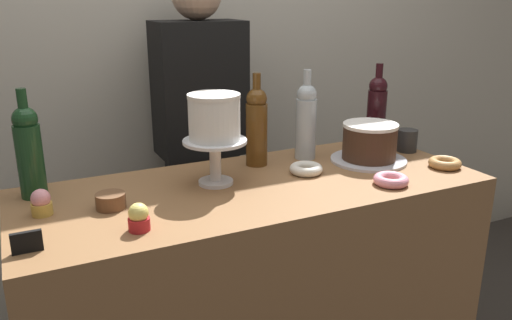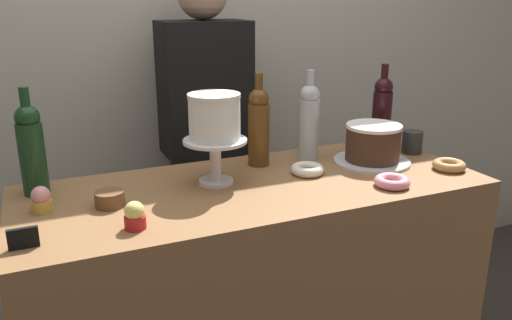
{
  "view_description": "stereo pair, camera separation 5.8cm",
  "coord_description": "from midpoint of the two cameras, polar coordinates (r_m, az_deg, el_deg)",
  "views": [
    {
      "loc": [
        -0.68,
        -1.4,
        1.49
      ],
      "look_at": [
        0.0,
        0.0,
        1.0
      ],
      "focal_mm": 36.36,
      "sensor_mm": 36.0,
      "label": 1
    },
    {
      "loc": [
        -0.62,
        -1.42,
        1.49
      ],
      "look_at": [
        0.0,
        0.0,
        1.0
      ],
      "focal_mm": 36.36,
      "sensor_mm": 36.0,
      "label": 2
    }
  ],
  "objects": [
    {
      "name": "cupcake_lemon",
      "position": [
        1.36,
        -13.98,
        -6.19
      ],
      "size": [
        0.06,
        0.06,
        0.07
      ],
      "color": "red",
      "rests_on": "display_counter"
    },
    {
      "name": "donut_maple",
      "position": [
        1.92,
        19.24,
        -0.32
      ],
      "size": [
        0.11,
        0.11,
        0.03
      ],
      "color": "#B27F47",
      "rests_on": "display_counter"
    },
    {
      "name": "wine_bottle_green",
      "position": [
        1.66,
        -24.63,
        0.98
      ],
      "size": [
        0.08,
        0.08,
        0.33
      ],
      "color": "#193D1E",
      "rests_on": "display_counter"
    },
    {
      "name": "chocolate_round_cake",
      "position": [
        1.9,
        11.54,
        2.04
      ],
      "size": [
        0.2,
        0.2,
        0.13
      ],
      "color": "#3D2619",
      "rests_on": "silver_serving_platter"
    },
    {
      "name": "back_wall",
      "position": [
        2.38,
        -10.14,
        12.69
      ],
      "size": [
        6.0,
        0.05,
        2.6
      ],
      "color": "#BCB7A8",
      "rests_on": "ground_plane"
    },
    {
      "name": "donut_sugar",
      "position": [
        1.75,
        4.58,
        -0.98
      ],
      "size": [
        0.11,
        0.11,
        0.03
      ],
      "color": "silver",
      "rests_on": "display_counter"
    },
    {
      "name": "display_counter",
      "position": [
        1.87,
        -0.93,
        -16.01
      ],
      "size": [
        1.48,
        0.6,
        0.92
      ],
      "color": "brown",
      "rests_on": "ground_plane"
    },
    {
      "name": "price_sign_chalkboard",
      "position": [
        1.34,
        -25.07,
        -8.2
      ],
      "size": [
        0.07,
        0.01,
        0.05
      ],
      "color": "black",
      "rests_on": "display_counter"
    },
    {
      "name": "cupcake_strawberry",
      "position": [
        1.54,
        -23.56,
        -4.36
      ],
      "size": [
        0.06,
        0.06,
        0.07
      ],
      "color": "gold",
      "rests_on": "display_counter"
    },
    {
      "name": "cookie_stack",
      "position": [
        1.52,
        -16.72,
        -4.4
      ],
      "size": [
        0.08,
        0.08,
        0.04
      ],
      "color": "brown",
      "rests_on": "display_counter"
    },
    {
      "name": "white_layer_cake",
      "position": [
        1.6,
        -5.66,
        4.72
      ],
      "size": [
        0.16,
        0.16,
        0.14
      ],
      "color": "white",
      "rests_on": "cake_stand_pedestal"
    },
    {
      "name": "barista_figure",
      "position": [
        2.25,
        -6.73,
        0.56
      ],
      "size": [
        0.36,
        0.22,
        1.6
      ],
      "color": "black",
      "rests_on": "ground_plane"
    },
    {
      "name": "wine_bottle_amber",
      "position": [
        1.81,
        -0.86,
        3.85
      ],
      "size": [
        0.08,
        0.08,
        0.33
      ],
      "color": "#5B3814",
      "rests_on": "display_counter"
    },
    {
      "name": "wine_bottle_dark_red",
      "position": [
        2.11,
        12.35,
        5.45
      ],
      "size": [
        0.08,
        0.08,
        0.33
      ],
      "color": "black",
      "rests_on": "display_counter"
    },
    {
      "name": "wine_bottle_clear",
      "position": [
        1.89,
        4.64,
        4.42
      ],
      "size": [
        0.08,
        0.08,
        0.33
      ],
      "color": "#B2BCC1",
      "rests_on": "display_counter"
    },
    {
      "name": "silver_serving_platter",
      "position": [
        1.92,
        11.41,
        0.01
      ],
      "size": [
        0.27,
        0.27,
        0.01
      ],
      "color": "silver",
      "rests_on": "display_counter"
    },
    {
      "name": "donut_pink",
      "position": [
        1.69,
        13.67,
        -2.14
      ],
      "size": [
        0.11,
        0.11,
        0.03
      ],
      "color": "pink",
      "rests_on": "display_counter"
    },
    {
      "name": "cake_stand_pedestal",
      "position": [
        1.63,
        -5.53,
        0.62
      ],
      "size": [
        0.2,
        0.2,
        0.15
      ],
      "color": "silver",
      "rests_on": "display_counter"
    },
    {
      "name": "coffee_cup_ceramic",
      "position": [
        2.07,
        15.52,
        2.08
      ],
      "size": [
        0.08,
        0.08,
        0.09
      ],
      "color": "#282828",
      "rests_on": "display_counter"
    }
  ]
}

